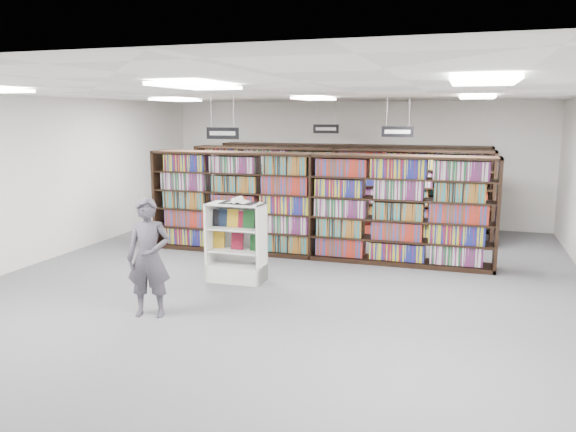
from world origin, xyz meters
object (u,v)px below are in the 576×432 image
(endcap_display, at_px, (237,254))
(shopper, at_px, (149,258))
(bookshelf_row_near, at_px, (313,206))
(open_book, at_px, (238,201))

(endcap_display, relative_size, shopper, 0.80)
(endcap_display, height_order, shopper, shopper)
(bookshelf_row_near, bearing_deg, endcap_display, -112.54)
(endcap_display, bearing_deg, bookshelf_row_near, 66.98)
(bookshelf_row_near, xyz_separation_m, shopper, (-1.33, -3.98, -0.19))
(bookshelf_row_near, xyz_separation_m, open_book, (-0.78, -2.02, 0.35))
(bookshelf_row_near, height_order, shopper, bookshelf_row_near)
(bookshelf_row_near, xyz_separation_m, endcap_display, (-0.83, -1.99, -0.58))
(endcap_display, xyz_separation_m, open_book, (0.04, -0.04, 0.93))
(open_book, xyz_separation_m, shopper, (-0.55, -1.96, -0.55))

